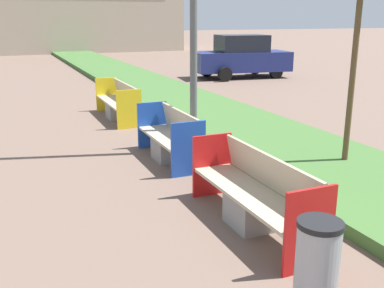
{
  "coord_description": "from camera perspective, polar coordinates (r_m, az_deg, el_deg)",
  "views": [
    {
      "loc": [
        -1.88,
        2.88,
        2.6
      ],
      "look_at": [
        0.9,
        9.37,
        0.6
      ],
      "focal_mm": 42.0,
      "sensor_mm": 36.0,
      "label": 1
    }
  ],
  "objects": [
    {
      "name": "bench_red_frame",
      "position": [
        5.82,
        7.92,
        -6.85
      ],
      "size": [
        0.65,
        2.37,
        0.94
      ],
      "color": "gray",
      "rests_on": "ground"
    },
    {
      "name": "bench_blue_frame",
      "position": [
        8.42,
        -2.76,
        0.38
      ],
      "size": [
        0.65,
        1.96,
        0.94
      ],
      "color": "gray",
      "rests_on": "ground"
    },
    {
      "name": "planter_grass_strip",
      "position": [
        10.74,
        5.77,
        2.21
      ],
      "size": [
        2.8,
        120.0,
        0.18
      ],
      "color": "#426B33",
      "rests_on": "ground"
    },
    {
      "name": "bench_yellow_frame",
      "position": [
        12.07,
        -9.29,
        4.98
      ],
      "size": [
        0.65,
        2.43,
        0.94
      ],
      "color": "gray",
      "rests_on": "ground"
    },
    {
      "name": "parked_car_distant",
      "position": [
        20.3,
        6.27,
        10.95
      ],
      "size": [
        4.4,
        2.33,
        1.86
      ],
      "rotation": [
        0.0,
        0.0,
        -0.14
      ],
      "color": "navy",
      "rests_on": "ground"
    },
    {
      "name": "litter_bin",
      "position": [
        4.18,
        15.51,
        -15.34
      ],
      "size": [
        0.39,
        0.39,
        0.95
      ],
      "color": "#9EA0A5",
      "rests_on": "ground"
    }
  ]
}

